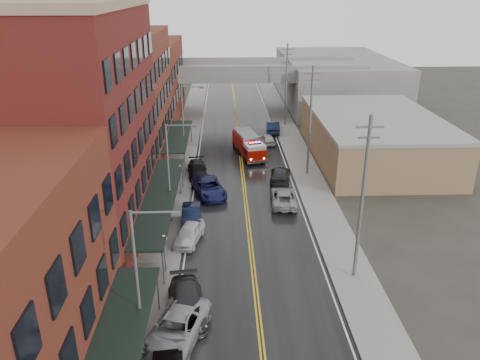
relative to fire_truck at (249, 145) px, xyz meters
name	(u,v)px	position (x,y,z in m)	size (l,w,h in m)	color
road	(245,193)	(-1.02, -11.40, -1.45)	(11.00, 160.00, 0.02)	black
sidewalk_left	(173,194)	(-8.32, -11.40, -1.39)	(3.00, 160.00, 0.15)	slate
sidewalk_right	(316,192)	(6.28, -11.40, -1.39)	(3.00, 160.00, 0.15)	slate
curb_left	(189,194)	(-6.67, -11.40, -1.39)	(0.30, 160.00, 0.15)	gray
curb_right	(300,192)	(4.63, -11.40, -1.39)	(0.30, 160.00, 0.15)	gray
brick_building_b	(82,128)	(-14.32, -18.40, 7.54)	(9.00, 20.00, 18.00)	#571A17
brick_building_c	(126,99)	(-14.32, -0.90, 6.04)	(9.00, 15.00, 15.00)	#5D2B1B
brick_building_far	(149,83)	(-14.32, 16.60, 4.54)	(9.00, 20.00, 12.00)	#5E2518
tan_building	(374,139)	(14.98, -1.40, 1.04)	(14.00, 22.00, 5.00)	#91714E
right_far_block	(335,80)	(16.98, 28.60, 2.54)	(18.00, 30.00, 8.00)	slate
awning_1	(160,196)	(-8.51, -18.40, 1.53)	(2.60, 18.00, 3.09)	black
awning_2	(178,136)	(-8.51, -0.90, 1.52)	(2.60, 13.00, 3.09)	black
globe_lamp_1	(164,245)	(-7.42, -25.40, 0.85)	(0.44, 0.44, 3.12)	#59595B
globe_lamp_2	(180,173)	(-7.42, -11.40, 0.85)	(0.44, 0.44, 3.12)	#59595B
street_lamp_0	(141,275)	(-7.57, -33.40, 3.72)	(2.64, 0.22, 9.00)	#59595B
street_lamp_1	(171,168)	(-7.57, -17.40, 3.72)	(2.64, 0.22, 9.00)	#59595B
street_lamp_2	(185,119)	(-7.57, -1.40, 3.72)	(2.64, 0.22, 9.00)	#59595B
utility_pole_0	(362,197)	(6.18, -26.40, 4.84)	(1.80, 0.24, 12.00)	#59595B
utility_pole_1	(310,119)	(6.18, -6.40, 4.84)	(1.80, 0.24, 12.00)	#59595B
utility_pole_2	(286,84)	(6.18, 13.60, 4.84)	(1.80, 0.24, 12.00)	#59595B
overpass	(236,78)	(-1.02, 20.60, 4.52)	(40.00, 10.00, 7.50)	slate
fire_truck	(249,145)	(0.00, 0.00, 0.00)	(4.21, 7.73, 2.70)	#BD1408
parked_car_left_2	(176,329)	(-6.02, -32.52, -0.63)	(2.75, 5.96, 1.66)	#95979D
parked_car_left_3	(186,303)	(-5.59, -30.10, -0.66)	(2.24, 5.51, 1.60)	#252528
parked_car_left_4	(189,233)	(-6.02, -20.86, -0.72)	(1.76, 4.38, 1.49)	silver
parked_car_left_5	(191,216)	(-6.02, -17.65, -0.70)	(1.60, 4.60, 1.51)	black
parked_car_left_6	(209,188)	(-4.62, -11.60, -0.66)	(2.65, 5.76, 1.60)	#121745
parked_car_left_7	(198,170)	(-6.02, -6.37, -0.73)	(2.04, 5.02, 1.46)	black
parked_car_right_0	(283,197)	(2.58, -13.99, -0.74)	(2.39, 5.17, 1.44)	gray
parked_car_right_1	(280,175)	(2.93, -8.27, -0.72)	(2.07, 5.10, 1.48)	#232325
parked_car_right_2	(267,139)	(2.69, 4.80, -0.80)	(1.58, 3.91, 1.33)	silver
parked_car_right_3	(273,127)	(3.98, 9.88, -0.63)	(1.76, 5.03, 1.66)	black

